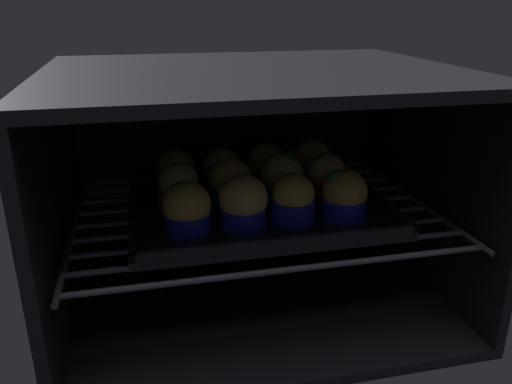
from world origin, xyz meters
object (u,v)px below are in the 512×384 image
(muffin_row1_col2, at_px, (282,179))
(baking_tray, at_px, (256,207))
(muffin_row2_col0, at_px, (176,173))
(muffin_row0_col2, at_px, (293,200))
(muffin_row1_col3, at_px, (327,178))
(muffin_row2_col1, at_px, (222,171))
(muffin_row1_col1, at_px, (230,184))
(muffin_row2_col2, at_px, (267,166))
(muffin_row0_col1, at_px, (243,203))
(muffin_row1_col0, at_px, (179,188))
(muffin_row0_col0, at_px, (187,209))
(muffin_row2_col3, at_px, (312,163))
(muffin_row0_col3, at_px, (344,196))

(muffin_row1_col2, bearing_deg, baking_tray, 177.51)
(muffin_row1_col2, bearing_deg, muffin_row2_col0, 152.07)
(baking_tray, distance_m, muffin_row0_col2, 0.09)
(muffin_row1_col3, height_order, muffin_row2_col1, same)
(muffin_row1_col1, relative_size, muffin_row2_col2, 1.03)
(muffin_row0_col1, relative_size, muffin_row2_col0, 1.01)
(muffin_row1_col3, bearing_deg, muffin_row2_col0, 160.67)
(muffin_row1_col0, height_order, muffin_row2_col2, same)
(muffin_row0_col0, distance_m, muffin_row1_col0, 0.08)
(muffin_row0_col0, height_order, muffin_row2_col2, muffin_row2_col2)
(muffin_row0_col2, relative_size, muffin_row2_col3, 0.93)
(muffin_row0_col0, distance_m, muffin_row1_col1, 0.10)
(muffin_row0_col1, height_order, muffin_row2_col2, same)
(muffin_row1_col3, distance_m, muffin_row2_col3, 0.07)
(muffin_row0_col1, bearing_deg, muffin_row0_col0, 179.99)
(baking_tray, xyz_separation_m, muffin_row0_col0, (-0.11, -0.07, 0.04))
(muffin_row0_col0, relative_size, muffin_row2_col3, 0.93)
(baking_tray, relative_size, muffin_row2_col0, 5.28)
(muffin_row1_col0, xyz_separation_m, muffin_row2_col1, (0.08, 0.07, -0.00))
(muffin_row1_col2, xyz_separation_m, muffin_row2_col3, (0.07, 0.08, -0.00))
(muffin_row0_col2, bearing_deg, muffin_row1_col3, 43.74)
(muffin_row0_col3, height_order, muffin_row1_col1, muffin_row1_col1)
(muffin_row1_col1, bearing_deg, muffin_row0_col2, -43.44)
(muffin_row0_col1, height_order, muffin_row0_col2, muffin_row0_col1)
(muffin_row0_col1, height_order, muffin_row2_col1, same)
(baking_tray, bearing_deg, muffin_row1_col1, -179.26)
(muffin_row0_col1, bearing_deg, muffin_row2_col1, 92.16)
(muffin_row1_col2, relative_size, muffin_row1_col3, 1.13)
(muffin_row1_col2, bearing_deg, muffin_row1_col3, 1.70)
(muffin_row1_col3, height_order, muffin_row2_col3, muffin_row2_col3)
(muffin_row2_col2, distance_m, muffin_row2_col3, 0.08)
(baking_tray, xyz_separation_m, muffin_row1_col1, (-0.04, -0.00, 0.04))
(baking_tray, bearing_deg, muffin_row0_col0, -146.74)
(muffin_row1_col1, bearing_deg, muffin_row1_col2, -0.89)
(baking_tray, distance_m, muffin_row2_col2, 0.09)
(muffin_row2_col1, bearing_deg, muffin_row1_col2, -43.16)
(muffin_row1_col1, distance_m, muffin_row2_col2, 0.11)
(muffin_row2_col1, bearing_deg, muffin_row1_col0, -136.56)
(muffin_row0_col1, bearing_deg, muffin_row2_col3, 44.69)
(muffin_row2_col3, bearing_deg, muffin_row1_col0, -162.79)
(muffin_row2_col2, height_order, muffin_row2_col3, muffin_row2_col3)
(baking_tray, height_order, muffin_row0_col2, muffin_row0_col2)
(muffin_row0_col1, height_order, muffin_row2_col0, same)
(muffin_row0_col3, height_order, muffin_row2_col1, muffin_row2_col1)
(muffin_row0_col0, xyz_separation_m, muffin_row2_col1, (0.07, 0.15, -0.00))
(muffin_row0_col2, height_order, muffin_row2_col2, muffin_row2_col2)
(muffin_row0_col2, xyz_separation_m, muffin_row1_col0, (-0.15, 0.08, 0.00))
(muffin_row0_col3, xyz_separation_m, muffin_row1_col2, (-0.07, 0.08, 0.00))
(baking_tray, height_order, muffin_row1_col3, muffin_row1_col3)
(muffin_row1_col1, relative_size, muffin_row2_col1, 1.03)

